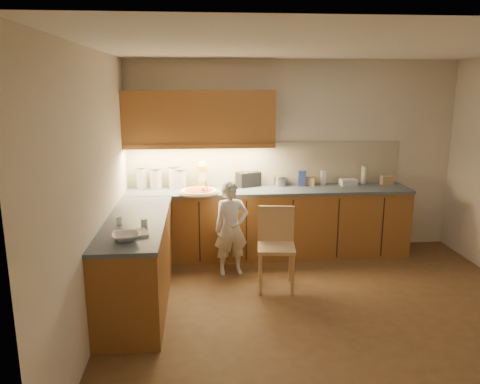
{
  "coord_description": "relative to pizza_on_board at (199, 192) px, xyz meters",
  "views": [
    {
      "loc": [
        -1.28,
        -4.29,
        2.28
      ],
      "look_at": [
        -0.8,
        1.2,
        1.0
      ],
      "focal_mm": 35.0,
      "sensor_mm": 36.0,
      "label": 1
    }
  ],
  "objects": [
    {
      "name": "room",
      "position": [
        1.29,
        -1.52,
        0.73
      ],
      "size": [
        4.54,
        4.5,
        2.62
      ],
      "color": "#51361B",
      "rests_on": "ground"
    },
    {
      "name": "l_counter",
      "position": [
        0.37,
        -0.27,
        -0.48
      ],
      "size": [
        3.77,
        2.62,
        0.92
      ],
      "color": "#915D2A",
      "rests_on": "ground"
    },
    {
      "name": "backsplash",
      "position": [
        0.92,
        0.47,
        0.27
      ],
      "size": [
        3.75,
        0.02,
        0.58
      ],
      "primitive_type": "cube",
      "color": "#BAAF90",
      "rests_on": "l_counter"
    },
    {
      "name": "upper_cabinets",
      "position": [
        0.02,
        0.31,
        0.91
      ],
      "size": [
        1.95,
        0.36,
        0.73
      ],
      "color": "#915D2A",
      "rests_on": "ground"
    },
    {
      "name": "pizza_on_board",
      "position": [
        0.0,
        0.0,
        0.0
      ],
      "size": [
        0.51,
        0.51,
        0.21
      ],
      "rotation": [
        0.0,
        0.0,
        -0.08
      ],
      "color": "tan",
      "rests_on": "l_counter"
    },
    {
      "name": "child",
      "position": [
        0.38,
        -0.42,
        -0.37
      ],
      "size": [
        0.46,
        0.35,
        1.15
      ],
      "primitive_type": "imported",
      "rotation": [
        0.0,
        0.0,
        0.18
      ],
      "color": "silver",
      "rests_on": "ground"
    },
    {
      "name": "wooden_chair",
      "position": [
        0.86,
        -0.83,
        -0.41
      ],
      "size": [
        0.46,
        0.46,
        0.92
      ],
      "rotation": [
        0.0,
        0.0,
        -0.12
      ],
      "color": "tan",
      "rests_on": "ground"
    },
    {
      "name": "mixing_bowl",
      "position": [
        -0.66,
        -1.77,
        0.01
      ],
      "size": [
        0.29,
        0.29,
        0.06
      ],
      "primitive_type": "imported",
      "rotation": [
        0.0,
        0.0,
        0.22
      ],
      "color": "white",
      "rests_on": "l_counter"
    },
    {
      "name": "canister_a",
      "position": [
        -0.76,
        0.34,
        0.13
      ],
      "size": [
        0.15,
        0.15,
        0.29
      ],
      "rotation": [
        0.0,
        0.0,
        0.35
      ],
      "color": "beige",
      "rests_on": "l_counter"
    },
    {
      "name": "canister_b",
      "position": [
        -0.57,
        0.32,
        0.12
      ],
      "size": [
        0.16,
        0.16,
        0.28
      ],
      "rotation": [
        0.0,
        0.0,
        0.1
      ],
      "color": "beige",
      "rests_on": "l_counter"
    },
    {
      "name": "canister_c",
      "position": [
        -0.33,
        0.35,
        0.13
      ],
      "size": [
        0.16,
        0.16,
        0.3
      ],
      "rotation": [
        0.0,
        0.0,
        -0.22
      ],
      "color": "white",
      "rests_on": "l_counter"
    },
    {
      "name": "canister_d",
      "position": [
        -0.25,
        0.34,
        0.11
      ],
      "size": [
        0.16,
        0.16,
        0.26
      ],
      "rotation": [
        0.0,
        0.0,
        0.12
      ],
      "color": "beige",
      "rests_on": "l_counter"
    },
    {
      "name": "oil_jug",
      "position": [
        0.05,
        0.32,
        0.14
      ],
      "size": [
        0.12,
        0.09,
        0.35
      ],
      "rotation": [
        0.0,
        0.0,
        0.0
      ],
      "color": "gold",
      "rests_on": "l_counter"
    },
    {
      "name": "toaster",
      "position": [
        0.67,
        0.36,
        0.08
      ],
      "size": [
        0.35,
        0.29,
        0.2
      ],
      "rotation": [
        0.0,
        0.0,
        0.41
      ],
      "color": "black",
      "rests_on": "l_counter"
    },
    {
      "name": "steel_pot",
      "position": [
        1.1,
        0.36,
        0.05
      ],
      "size": [
        0.18,
        0.18,
        0.14
      ],
      "color": "#B1B1B6",
      "rests_on": "l_counter"
    },
    {
      "name": "blue_box",
      "position": [
        1.4,
        0.33,
        0.08
      ],
      "size": [
        0.11,
        0.08,
        0.21
      ],
      "primitive_type": "cube",
      "rotation": [
        0.0,
        0.0,
        -0.07
      ],
      "color": "#2F3F8D",
      "rests_on": "l_counter"
    },
    {
      "name": "card_box_a",
      "position": [
        1.5,
        0.36,
        0.03
      ],
      "size": [
        0.18,
        0.16,
        0.11
      ],
      "primitive_type": "cube",
      "rotation": [
        0.0,
        0.0,
        -0.34
      ],
      "color": "tan",
      "rests_on": "l_counter"
    },
    {
      "name": "white_bottle",
      "position": [
        1.71,
        0.39,
        0.07
      ],
      "size": [
        0.06,
        0.06,
        0.19
      ],
      "primitive_type": "cube",
      "rotation": [
        0.0,
        0.0,
        -0.0
      ],
      "color": "white",
      "rests_on": "l_counter"
    },
    {
      "name": "flat_pack",
      "position": [
        2.04,
        0.3,
        0.02
      ],
      "size": [
        0.23,
        0.16,
        0.09
      ],
      "primitive_type": "cube",
      "rotation": [
        0.0,
        0.0,
        0.05
      ],
      "color": "silver",
      "rests_on": "l_counter"
    },
    {
      "name": "tall_jar",
      "position": [
        2.28,
        0.37,
        0.11
      ],
      "size": [
        0.08,
        0.08,
        0.26
      ],
      "rotation": [
        0.0,
        0.0,
        0.1
      ],
      "color": "white",
      "rests_on": "l_counter"
    },
    {
      "name": "card_box_b",
      "position": [
        2.58,
        0.31,
        0.04
      ],
      "size": [
        0.16,
        0.13,
        0.12
      ],
      "primitive_type": "cube",
      "rotation": [
        0.0,
        0.0,
        -0.01
      ],
      "color": "tan",
      "rests_on": "l_counter"
    },
    {
      "name": "dough_cloth",
      "position": [
        -0.63,
        -1.63,
        -0.01
      ],
      "size": [
        0.35,
        0.3,
        0.02
      ],
      "primitive_type": "cube",
      "rotation": [
        0.0,
        0.0,
        0.26
      ],
      "color": "white",
      "rests_on": "l_counter"
    },
    {
      "name": "spice_jar_a",
      "position": [
        -0.79,
        -1.28,
        0.02
      ],
      "size": [
        0.07,
        0.07,
        0.08
      ],
      "primitive_type": "cylinder",
      "rotation": [
        0.0,
        0.0,
        -0.18
      ],
      "color": "white",
      "rests_on": "l_counter"
    },
    {
      "name": "spice_jar_b",
      "position": [
        -0.53,
        -1.41,
        0.02
      ],
      "size": [
        0.07,
        0.07,
        0.08
      ],
      "primitive_type": "cylinder",
      "rotation": [
        0.0,
        0.0,
        0.08
      ],
      "color": "white",
      "rests_on": "l_counter"
    }
  ]
}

